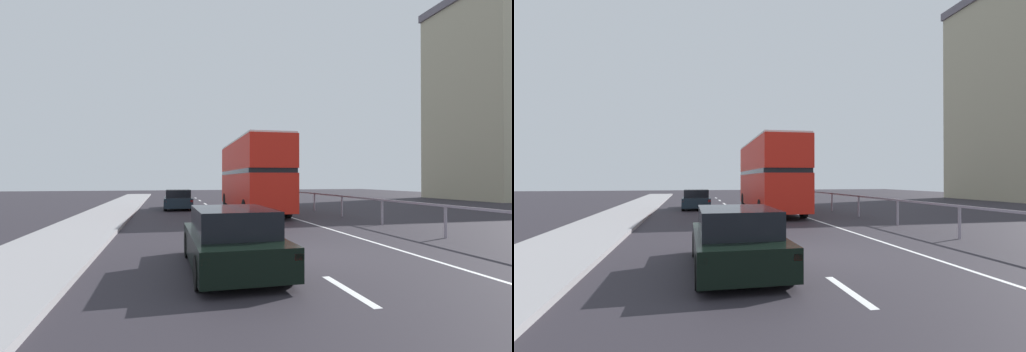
{
  "view_description": "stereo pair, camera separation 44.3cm",
  "coord_description": "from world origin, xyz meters",
  "views": [
    {
      "loc": [
        -3.25,
        -9.42,
        2.03
      ],
      "look_at": [
        0.57,
        6.02,
        2.16
      ],
      "focal_mm": 25.97,
      "sensor_mm": 36.0,
      "label": 1
    },
    {
      "loc": [
        -2.82,
        -9.52,
        2.03
      ],
      "look_at": [
        0.57,
        6.02,
        2.16
      ],
      "focal_mm": 25.97,
      "sensor_mm": 36.0,
      "label": 2
    }
  ],
  "objects": [
    {
      "name": "bridge_side_railing",
      "position": [
        6.14,
        9.0,
        0.93
      ],
      "size": [
        0.1,
        42.0,
        1.14
      ],
      "color": "gray",
      "rests_on": "ground"
    },
    {
      "name": "sedan_car_ahead",
      "position": [
        -2.35,
        16.25,
        0.64
      ],
      "size": [
        1.92,
        4.51,
        1.33
      ],
      "rotation": [
        0.0,
        0.0,
        -0.02
      ],
      "color": "#18242E",
      "rests_on": "ground"
    },
    {
      "name": "double_decker_bus_red",
      "position": [
        2.01,
        12.87,
        2.33
      ],
      "size": [
        2.81,
        11.05,
        4.36
      ],
      "rotation": [
        0.0,
        0.0,
        -0.03
      ],
      "color": "red",
      "rests_on": "ground"
    },
    {
      "name": "lane_paint_markings",
      "position": [
        2.08,
        8.96,
        0.0
      ],
      "size": [
        3.4,
        46.0,
        0.01
      ],
      "color": "silver",
      "rests_on": "ground"
    },
    {
      "name": "ground_plane",
      "position": [
        0.0,
        0.0,
        -0.05
      ],
      "size": [
        73.11,
        120.0,
        0.1
      ],
      "primitive_type": "cube",
      "color": "#29252C"
    },
    {
      "name": "hatchback_car_near",
      "position": [
        -1.79,
        -1.2,
        0.67
      ],
      "size": [
        1.9,
        4.37,
        1.39
      ],
      "rotation": [
        0.0,
        0.0,
        0.01
      ],
      "color": "black",
      "rests_on": "ground"
    },
    {
      "name": "near_sidewalk_kerb",
      "position": [
        -6.36,
        0.0,
        0.07
      ],
      "size": [
        2.82,
        80.0,
        0.14
      ],
      "primitive_type": "cube",
      "color": "gray",
      "rests_on": "ground"
    }
  ]
}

